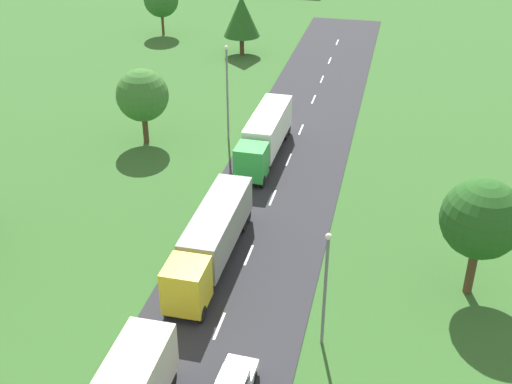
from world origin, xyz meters
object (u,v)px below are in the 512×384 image
object	(u,v)px
tree_maple	(242,16)
tree_birch	(161,0)
tree_pine	(481,219)
lamppost_third	(227,89)
truck_third	(265,134)
lamppost_second	(325,284)
truck_second	(211,238)
tree_elm	(142,95)

from	to	relation	value
tree_maple	tree_birch	bearing A→B (deg)	154.51
tree_pine	lamppost_third	bearing A→B (deg)	138.03
truck_third	tree_pine	size ratio (longest dim) A/B	1.50
truck_third	lamppost_third	bearing A→B (deg)	144.89
lamppost_third	tree_birch	distance (m)	35.43
lamppost_second	tree_pine	size ratio (longest dim) A/B	0.94
lamppost_second	tree_maple	xyz separation A→B (m)	(-17.25, 49.87, 0.64)
truck_third	tree_pine	xyz separation A→B (m)	(16.52, -15.67, 3.27)
truck_second	lamppost_second	xyz separation A→B (m)	(8.24, -5.90, 2.13)
truck_second	tree_pine	distance (m)	16.89
lamppost_third	tree_elm	size ratio (longest dim) A/B	1.28
truck_second	truck_third	bearing A→B (deg)	89.93
lamppost_second	lamppost_third	bearing A→B (deg)	116.08
tree_maple	tree_pine	size ratio (longest dim) A/B	0.93
tree_maple	tree_elm	world-z (taller)	tree_maple
tree_birch	tree_pine	size ratio (longest dim) A/B	0.90
tree_pine	tree_birch	bearing A→B (deg)	127.86
lamppost_second	tree_pine	world-z (taller)	tree_pine
lamppost_third	truck_second	bearing A→B (deg)	-77.97
truck_third	lamppost_third	distance (m)	5.78
truck_second	lamppost_third	distance (m)	19.98
tree_elm	tree_maple	bearing A→B (deg)	85.21
truck_third	tree_birch	distance (m)	40.16
truck_second	tree_elm	bearing A→B (deg)	123.79
truck_third	tree_maple	bearing A→B (deg)	108.17
tree_elm	tree_birch	bearing A→B (deg)	107.54
lamppost_third	tree_pine	bearing A→B (deg)	-41.97
truck_second	lamppost_second	size ratio (longest dim) A/B	1.70
truck_third	tree_maple	size ratio (longest dim) A/B	1.61
truck_third	lamppost_second	world-z (taller)	lamppost_second
lamppost_third	truck_third	bearing A→B (deg)	-35.11
truck_second	lamppost_second	world-z (taller)	lamppost_second
tree_birch	tree_pine	world-z (taller)	tree_pine
lamppost_third	tree_pine	distance (m)	27.79
lamppost_third	tree_maple	distance (m)	25.11
truck_third	lamppost_third	size ratio (longest dim) A/B	1.33
lamppost_third	tree_birch	xyz separation A→B (m)	(-17.66, 30.72, -0.18)
truck_third	tree_birch	world-z (taller)	tree_birch
truck_second	truck_third	world-z (taller)	truck_third
tree_birch	lamppost_second	bearing A→B (deg)	-61.79
lamppost_third	tree_pine	size ratio (longest dim) A/B	1.13
lamppost_second	tree_maple	world-z (taller)	lamppost_second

